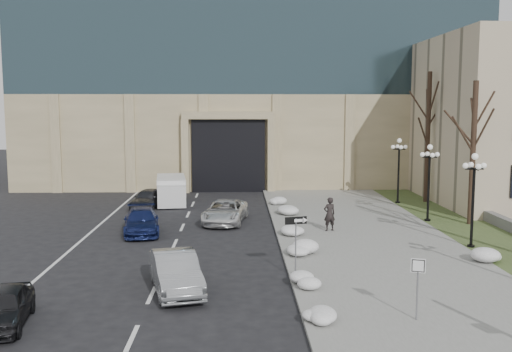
# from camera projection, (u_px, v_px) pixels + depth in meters

# --- Properties ---
(sidewalk) EXTENTS (9.00, 40.00, 0.12)m
(sidewalk) POSITION_uv_depth(u_px,v_px,m) (368.00, 241.00, 29.58)
(sidewalk) COLOR gray
(sidewalk) RESTS_ON ground
(curb) EXTENTS (0.30, 40.00, 0.14)m
(curb) POSITION_uv_depth(u_px,v_px,m) (282.00, 242.00, 29.43)
(curb) COLOR gray
(curb) RESTS_ON ground
(grass_strip) EXTENTS (4.00, 40.00, 0.10)m
(grass_strip) POSITION_uv_depth(u_px,v_px,m) (491.00, 240.00, 29.79)
(grass_strip) COLOR #3C4C26
(grass_strip) RESTS_ON ground
(stone_wall) EXTENTS (0.50, 30.00, 0.70)m
(stone_wall) POSITION_uv_depth(u_px,v_px,m) (511.00, 227.00, 31.81)
(stone_wall) COLOR slate
(stone_wall) RESTS_ON ground
(car_a) EXTENTS (2.05, 3.88, 1.26)m
(car_a) POSITION_uv_depth(u_px,v_px,m) (4.00, 307.00, 18.25)
(car_a) COLOR black
(car_a) RESTS_ON ground
(car_b) EXTENTS (2.66, 4.81, 1.50)m
(car_b) POSITION_uv_depth(u_px,v_px,m) (176.00, 272.00, 21.68)
(car_b) COLOR #9C9FA3
(car_b) RESTS_ON ground
(car_c) EXTENTS (2.61, 4.87, 1.34)m
(car_c) POSITION_uv_depth(u_px,v_px,m) (141.00, 221.00, 31.67)
(car_c) COLOR navy
(car_c) RESTS_ON ground
(car_d) EXTENTS (2.99, 5.23, 1.37)m
(car_d) POSITION_uv_depth(u_px,v_px,m) (225.00, 212.00, 34.49)
(car_d) COLOR silver
(car_d) RESTS_ON ground
(car_e) EXTENTS (2.34, 4.23, 1.36)m
(car_e) POSITION_uv_depth(u_px,v_px,m) (148.00, 198.00, 39.53)
(car_e) COLOR #303135
(car_e) RESTS_ON ground
(pedestrian) EXTENTS (0.79, 0.64, 1.89)m
(pedestrian) POSITION_uv_depth(u_px,v_px,m) (329.00, 214.00, 31.72)
(pedestrian) COLOR black
(pedestrian) RESTS_ON sidewalk
(box_truck) EXTENTS (2.70, 6.03, 1.85)m
(box_truck) POSITION_uv_depth(u_px,v_px,m) (171.00, 191.00, 41.70)
(box_truck) COLOR silver
(box_truck) RESTS_ON ground
(one_way_sign) EXTENTS (0.97, 0.32, 2.57)m
(one_way_sign) POSITION_uv_depth(u_px,v_px,m) (300.00, 227.00, 23.17)
(one_way_sign) COLOR slate
(one_way_sign) RESTS_ON ground
(keep_sign) EXTENTS (0.45, 0.18, 2.16)m
(keep_sign) POSITION_uv_depth(u_px,v_px,m) (418.00, 276.00, 18.35)
(keep_sign) COLOR slate
(keep_sign) RESTS_ON ground
(snow_clump_b) EXTENTS (1.10, 1.60, 0.36)m
(snow_clump_b) POSITION_uv_depth(u_px,v_px,m) (322.00, 319.00, 18.09)
(snow_clump_b) COLOR white
(snow_clump_b) RESTS_ON sidewalk
(snow_clump_c) EXTENTS (1.10, 1.60, 0.36)m
(snow_clump_c) POSITION_uv_depth(u_px,v_px,m) (300.00, 281.00, 22.03)
(snow_clump_c) COLOR white
(snow_clump_c) RESTS_ON sidewalk
(snow_clump_d) EXTENTS (1.10, 1.60, 0.36)m
(snow_clump_d) POSITION_uv_depth(u_px,v_px,m) (297.00, 249.00, 26.95)
(snow_clump_d) COLOR white
(snow_clump_d) RESTS_ON sidewalk
(snow_clump_e) EXTENTS (1.10, 1.60, 0.36)m
(snow_clump_e) POSITION_uv_depth(u_px,v_px,m) (290.00, 231.00, 30.98)
(snow_clump_e) COLOR white
(snow_clump_e) RESTS_ON sidewalk
(snow_clump_f) EXTENTS (1.10, 1.60, 0.36)m
(snow_clump_f) POSITION_uv_depth(u_px,v_px,m) (284.00, 212.00, 36.43)
(snow_clump_f) COLOR white
(snow_clump_f) RESTS_ON sidewalk
(snow_clump_g) EXTENTS (1.10, 1.60, 0.36)m
(snow_clump_g) POSITION_uv_depth(u_px,v_px,m) (279.00, 202.00, 40.18)
(snow_clump_g) COLOR white
(snow_clump_g) RESTS_ON sidewalk
(snow_clump_i) EXTENTS (1.10, 1.60, 0.36)m
(snow_clump_i) POSITION_uv_depth(u_px,v_px,m) (489.00, 259.00, 25.21)
(snow_clump_i) COLOR white
(snow_clump_i) RESTS_ON sidewalk
(lamppost_b) EXTENTS (1.18, 1.18, 4.76)m
(lamppost_b) POSITION_uv_depth(u_px,v_px,m) (474.00, 188.00, 27.88)
(lamppost_b) COLOR black
(lamppost_b) RESTS_ON ground
(lamppost_c) EXTENTS (1.18, 1.18, 4.76)m
(lamppost_c) POSITION_uv_depth(u_px,v_px,m) (429.00, 172.00, 34.33)
(lamppost_c) COLOR black
(lamppost_c) RESTS_ON ground
(lamppost_d) EXTENTS (1.18, 1.18, 4.76)m
(lamppost_d) POSITION_uv_depth(u_px,v_px,m) (399.00, 162.00, 40.78)
(lamppost_d) COLOR black
(lamppost_d) RESTS_ON ground
(tree_mid) EXTENTS (3.20, 3.20, 8.50)m
(tree_mid) POSITION_uv_depth(u_px,v_px,m) (474.00, 133.00, 33.12)
(tree_mid) COLOR black
(tree_mid) RESTS_ON ground
(tree_far) EXTENTS (3.20, 3.20, 9.50)m
(tree_far) POSITION_uv_depth(u_px,v_px,m) (428.00, 119.00, 40.98)
(tree_far) COLOR black
(tree_far) RESTS_ON ground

